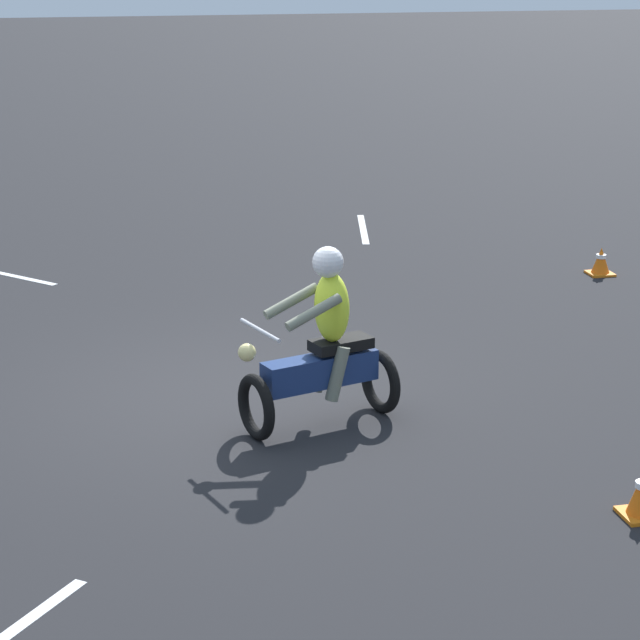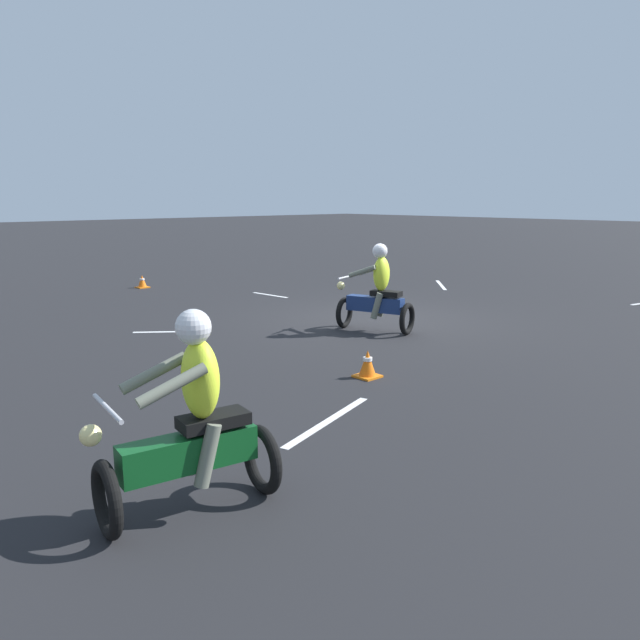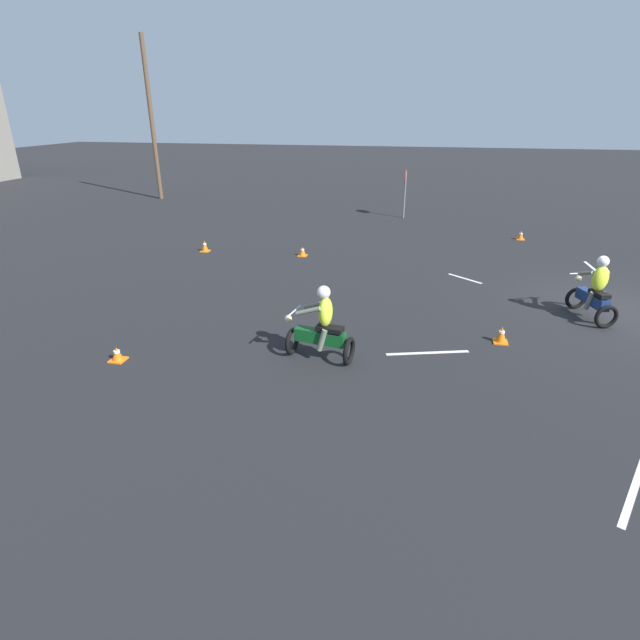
# 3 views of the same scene
# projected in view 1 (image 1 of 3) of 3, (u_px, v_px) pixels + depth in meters

# --- Properties ---
(ground_plane) EXTENTS (120.00, 120.00, 0.00)m
(ground_plane) POSITION_uv_depth(u_px,v_px,m) (221.00, 396.00, 12.05)
(ground_plane) COLOR black
(motorcycle_rider_foreground) EXTENTS (1.55, 1.01, 1.66)m
(motorcycle_rider_foreground) POSITION_uv_depth(u_px,v_px,m) (323.00, 349.00, 11.15)
(motorcycle_rider_foreground) COLOR black
(motorcycle_rider_foreground) RESTS_ON ground
(traffic_cone_far_center) EXTENTS (0.32, 0.32, 0.36)m
(traffic_cone_far_center) POSITION_uv_depth(u_px,v_px,m) (601.00, 262.00, 16.32)
(traffic_cone_far_center) COLOR orange
(traffic_cone_far_center) RESTS_ON ground
(lane_stripe_ne) EXTENTS (0.86, 1.03, 0.01)m
(lane_stripe_ne) POSITION_uv_depth(u_px,v_px,m) (23.00, 623.00, 8.07)
(lane_stripe_ne) COLOR silver
(lane_stripe_ne) RESTS_ON ground
(lane_stripe_s) EXTENTS (0.51, 1.94, 0.01)m
(lane_stripe_s) POSITION_uv_depth(u_px,v_px,m) (363.00, 229.00, 18.90)
(lane_stripe_s) COLOR silver
(lane_stripe_s) RESTS_ON ground
(lane_stripe_se) EXTENTS (1.43, 1.54, 0.01)m
(lane_stripe_se) POSITION_uv_depth(u_px,v_px,m) (1.00, 273.00, 16.43)
(lane_stripe_se) COLOR silver
(lane_stripe_se) RESTS_ON ground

